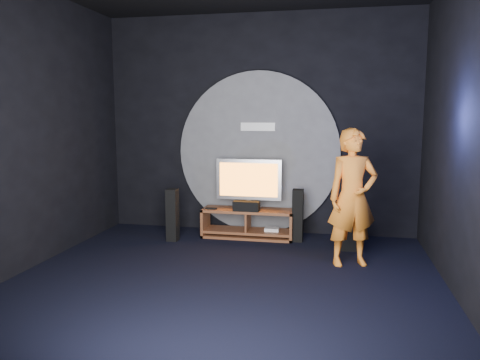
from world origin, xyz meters
name	(u,v)px	position (x,y,z in m)	size (l,w,h in m)	color
floor	(223,283)	(0.00, 0.00, 0.00)	(5.00, 5.00, 0.00)	black
back_wall	(259,125)	(0.00, 2.50, 1.75)	(5.00, 0.04, 3.50)	black
front_wall	(119,144)	(0.00, -2.50, 1.75)	(5.00, 0.04, 3.50)	black
left_wall	(19,128)	(-2.50, 0.00, 1.75)	(0.04, 5.00, 3.50)	black
right_wall	(469,131)	(2.50, 0.00, 1.75)	(0.04, 5.00, 3.50)	black
wall_disc_panel	(258,153)	(0.00, 2.44, 1.30)	(2.60, 0.11, 2.60)	#515156
media_console	(248,225)	(-0.09, 2.05, 0.19)	(1.42, 0.45, 0.45)	brown
tv	(249,182)	(-0.09, 2.12, 0.87)	(1.03, 0.22, 0.77)	silver
center_speaker	(246,206)	(-0.09, 1.90, 0.53)	(0.40, 0.15, 0.15)	black
remote	(211,208)	(-0.66, 1.93, 0.46)	(0.18, 0.05, 0.02)	black
tower_speaker_left	(173,215)	(-1.18, 1.63, 0.40)	(0.16, 0.18, 0.80)	black
tower_speaker_right	(298,215)	(0.69, 1.98, 0.40)	(0.16, 0.18, 0.80)	black
subwoofer	(348,237)	(1.43, 1.72, 0.17)	(0.32, 0.32, 0.35)	black
player	(353,198)	(1.45, 1.00, 0.87)	(0.64, 0.42, 1.75)	orange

